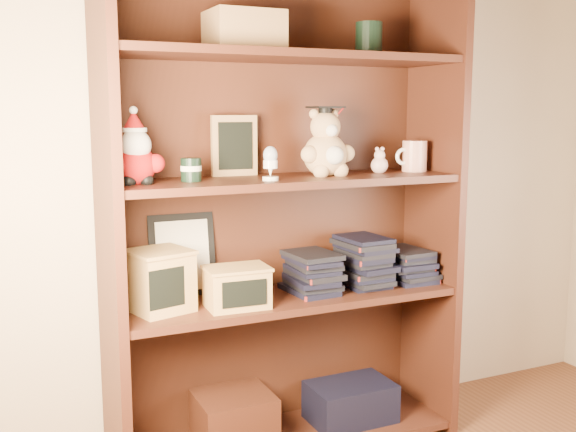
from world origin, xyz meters
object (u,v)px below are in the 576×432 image
at_px(bookcase, 281,226).
at_px(teacher_mug, 414,156).
at_px(treats_box, 160,280).
at_px(grad_teddy_bear, 326,149).

xyz_separation_m(bookcase, teacher_mug, (0.50, -0.05, 0.23)).
relative_size(bookcase, teacher_mug, 12.86).
bearing_deg(treats_box, teacher_mug, 0.05).
xyz_separation_m(bookcase, treats_box, (-0.43, -0.05, -0.13)).
bearing_deg(grad_teddy_bear, bookcase, 157.54).
distance_m(teacher_mug, treats_box, 1.00).
height_order(bookcase, teacher_mug, bookcase).
distance_m(grad_teddy_bear, teacher_mug, 0.36).
height_order(teacher_mug, treats_box, teacher_mug).
height_order(bookcase, treats_box, bookcase).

